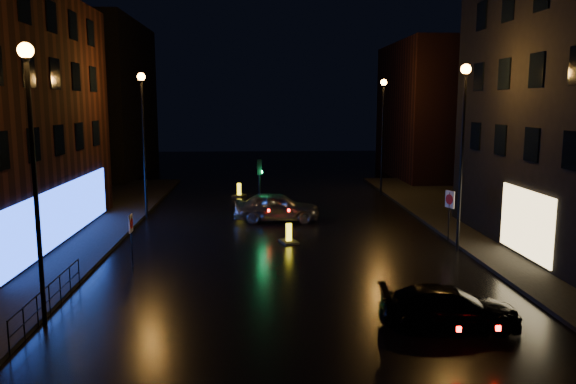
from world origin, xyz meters
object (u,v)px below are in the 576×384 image
(silver_hatchback, at_px, (277,207))
(bollard_far, at_px, (239,193))
(dark_sedan, at_px, (449,307))
(bollard_near, at_px, (289,238))
(road_sign_right, at_px, (450,204))
(traffic_signal, at_px, (260,209))
(road_sign_left, at_px, (131,228))

(silver_hatchback, xyz_separation_m, bollard_far, (-2.41, 8.79, -0.62))
(dark_sedan, distance_m, bollard_near, 11.41)
(bollard_far, bearing_deg, silver_hatchback, -52.39)
(dark_sedan, distance_m, bollard_far, 25.45)
(dark_sedan, bearing_deg, bollard_near, 27.95)
(dark_sedan, bearing_deg, road_sign_right, -12.73)
(traffic_signal, distance_m, bollard_near, 6.25)
(silver_hatchback, relative_size, bollard_near, 3.90)
(traffic_signal, distance_m, dark_sedan, 17.60)
(silver_hatchback, height_order, road_sign_left, road_sign_left)
(dark_sedan, height_order, road_sign_right, road_sign_right)
(bollard_near, bearing_deg, road_sign_right, -19.21)
(road_sign_left, bearing_deg, bollard_near, 30.72)
(road_sign_right, bearing_deg, bollard_near, -25.15)
(bollard_far, bearing_deg, dark_sedan, -51.66)
(road_sign_left, bearing_deg, road_sign_right, 14.54)
(road_sign_left, height_order, road_sign_right, road_sign_right)
(dark_sedan, xyz_separation_m, road_sign_left, (-10.90, 6.83, 1.05))
(traffic_signal, relative_size, road_sign_left, 1.56)
(bollard_near, bearing_deg, silver_hatchback, 78.06)
(dark_sedan, xyz_separation_m, bollard_far, (-7.05, 24.45, -0.40))
(road_sign_right, bearing_deg, road_sign_left, -9.16)
(traffic_signal, distance_m, bollard_far, 7.91)
(bollard_far, relative_size, road_sign_left, 0.58)
(traffic_signal, distance_m, silver_hatchback, 1.44)
(traffic_signal, relative_size, bollard_near, 2.78)
(road_sign_left, bearing_deg, dark_sedan, -30.80)
(dark_sedan, distance_m, road_sign_left, 12.90)
(road_sign_right, bearing_deg, dark_sedan, 48.69)
(bollard_near, height_order, road_sign_right, road_sign_right)
(traffic_signal, bearing_deg, dark_sedan, -71.45)
(road_sign_left, bearing_deg, traffic_signal, 63.02)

